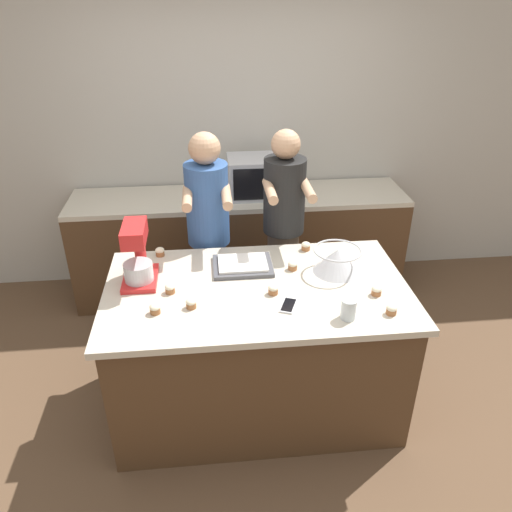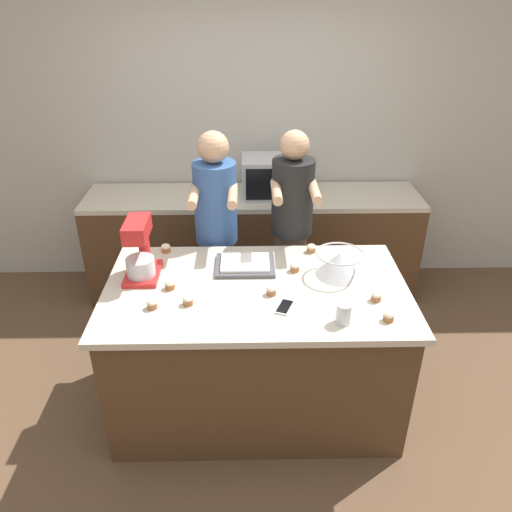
{
  "view_description": "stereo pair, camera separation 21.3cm",
  "coord_description": "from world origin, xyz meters",
  "px_view_note": "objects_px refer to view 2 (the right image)",
  "views": [
    {
      "loc": [
        -0.26,
        -2.47,
        2.48
      ],
      "look_at": [
        0.0,
        0.05,
        1.08
      ],
      "focal_mm": 35.0,
      "sensor_mm": 36.0,
      "label": 1
    },
    {
      "loc": [
        -0.05,
        -2.48,
        2.48
      ],
      "look_at": [
        0.0,
        0.05,
        1.08
      ],
      "focal_mm": 35.0,
      "sensor_mm": 36.0,
      "label": 2
    }
  ],
  "objects_px": {
    "cupcake_4": "(311,248)",
    "cupcake_6": "(271,290)",
    "mixing_bowl": "(339,263)",
    "baking_tray": "(245,264)",
    "stand_mixer": "(140,252)",
    "cell_phone": "(285,307)",
    "drinking_glass": "(344,313)",
    "cupcake_8": "(188,300)",
    "cupcake_1": "(170,285)",
    "cupcake_0": "(376,296)",
    "cupcake_2": "(389,316)",
    "cupcake_7": "(166,248)",
    "person_right": "(291,237)",
    "microwave_oven": "(269,177)",
    "person_left": "(217,238)",
    "cupcake_3": "(152,304)",
    "cupcake_5": "(295,267)"
  },
  "relations": [
    {
      "from": "stand_mixer",
      "to": "cupcake_1",
      "type": "relative_size",
      "value": 6.35
    },
    {
      "from": "microwave_oven",
      "to": "cupcake_7",
      "type": "height_order",
      "value": "microwave_oven"
    },
    {
      "from": "person_left",
      "to": "cell_phone",
      "type": "bearing_deg",
      "value": -65.35
    },
    {
      "from": "person_left",
      "to": "mixing_bowl",
      "type": "bearing_deg",
      "value": -36.26
    },
    {
      "from": "stand_mixer",
      "to": "cupcake_6",
      "type": "relative_size",
      "value": 6.35
    },
    {
      "from": "cupcake_7",
      "to": "person_left",
      "type": "bearing_deg",
      "value": 37.8
    },
    {
      "from": "cupcake_5",
      "to": "cupcake_8",
      "type": "distance_m",
      "value": 0.72
    },
    {
      "from": "stand_mixer",
      "to": "cupcake_5",
      "type": "height_order",
      "value": "stand_mixer"
    },
    {
      "from": "microwave_oven",
      "to": "cupcake_8",
      "type": "xyz_separation_m",
      "value": [
        -0.52,
        -1.58,
        -0.14
      ]
    },
    {
      "from": "cell_phone",
      "to": "drinking_glass",
      "type": "relative_size",
      "value": 1.39
    },
    {
      "from": "person_right",
      "to": "cupcake_1",
      "type": "distance_m",
      "value": 1.05
    },
    {
      "from": "baking_tray",
      "to": "cell_phone",
      "type": "relative_size",
      "value": 2.31
    },
    {
      "from": "person_right",
      "to": "drinking_glass",
      "type": "height_order",
      "value": "person_right"
    },
    {
      "from": "microwave_oven",
      "to": "drinking_glass",
      "type": "xyz_separation_m",
      "value": [
        0.32,
        -1.76,
        -0.11
      ]
    },
    {
      "from": "person_right",
      "to": "person_left",
      "type": "bearing_deg",
      "value": 179.97
    },
    {
      "from": "drinking_glass",
      "to": "cupcake_1",
      "type": "height_order",
      "value": "drinking_glass"
    },
    {
      "from": "cupcake_2",
      "to": "stand_mixer",
      "type": "bearing_deg",
      "value": 160.67
    },
    {
      "from": "person_left",
      "to": "cupcake_4",
      "type": "height_order",
      "value": "person_left"
    },
    {
      "from": "stand_mixer",
      "to": "cupcake_0",
      "type": "height_order",
      "value": "stand_mixer"
    },
    {
      "from": "mixing_bowl",
      "to": "baking_tray",
      "type": "relative_size",
      "value": 0.8
    },
    {
      "from": "person_right",
      "to": "cell_phone",
      "type": "xyz_separation_m",
      "value": [
        -0.11,
        -0.91,
        0.03
      ]
    },
    {
      "from": "stand_mixer",
      "to": "mixing_bowl",
      "type": "bearing_deg",
      "value": -0.47
    },
    {
      "from": "microwave_oven",
      "to": "cupcake_3",
      "type": "relative_size",
      "value": 7.5
    },
    {
      "from": "stand_mixer",
      "to": "baking_tray",
      "type": "xyz_separation_m",
      "value": [
        0.62,
        0.1,
        -0.15
      ]
    },
    {
      "from": "cupcake_2",
      "to": "cupcake_6",
      "type": "distance_m",
      "value": 0.66
    },
    {
      "from": "baking_tray",
      "to": "cupcake_3",
      "type": "relative_size",
      "value": 6.26
    },
    {
      "from": "cupcake_2",
      "to": "cupcake_8",
      "type": "height_order",
      "value": "same"
    },
    {
      "from": "cupcake_2",
      "to": "cupcake_8",
      "type": "bearing_deg",
      "value": 170.94
    },
    {
      "from": "cupcake_1",
      "to": "stand_mixer",
      "type": "bearing_deg",
      "value": 140.9
    },
    {
      "from": "cupcake_1",
      "to": "cupcake_7",
      "type": "xyz_separation_m",
      "value": [
        -0.09,
        0.46,
        0.0
      ]
    },
    {
      "from": "cupcake_1",
      "to": "cupcake_2",
      "type": "xyz_separation_m",
      "value": [
        1.2,
        -0.34,
        0.0
      ]
    },
    {
      "from": "stand_mixer",
      "to": "cupcake_8",
      "type": "bearing_deg",
      "value": -45.71
    },
    {
      "from": "drinking_glass",
      "to": "cupcake_1",
      "type": "relative_size",
      "value": 1.95
    },
    {
      "from": "person_left",
      "to": "mixing_bowl",
      "type": "relative_size",
      "value": 5.58
    },
    {
      "from": "stand_mixer",
      "to": "microwave_oven",
      "type": "height_order",
      "value": "stand_mixer"
    },
    {
      "from": "cupcake_8",
      "to": "cupcake_3",
      "type": "bearing_deg",
      "value": -170.61
    },
    {
      "from": "cupcake_2",
      "to": "drinking_glass",
      "type": "bearing_deg",
      "value": -177.27
    },
    {
      "from": "person_right",
      "to": "microwave_oven",
      "type": "xyz_separation_m",
      "value": [
        -0.13,
        0.71,
        0.2
      ]
    },
    {
      "from": "drinking_glass",
      "to": "cupcake_8",
      "type": "relative_size",
      "value": 1.95
    },
    {
      "from": "cupcake_2",
      "to": "cupcake_8",
      "type": "xyz_separation_m",
      "value": [
        -1.08,
        0.17,
        0.0
      ]
    },
    {
      "from": "person_right",
      "to": "cupcake_8",
      "type": "distance_m",
      "value": 1.09
    },
    {
      "from": "mixing_bowl",
      "to": "microwave_oven",
      "type": "xyz_separation_m",
      "value": [
        -0.37,
        1.28,
        0.09
      ]
    },
    {
      "from": "mixing_bowl",
      "to": "cell_phone",
      "type": "relative_size",
      "value": 1.84
    },
    {
      "from": "cupcake_5",
      "to": "cupcake_2",
      "type": "bearing_deg",
      "value": -49.29
    },
    {
      "from": "baking_tray",
      "to": "cupcake_5",
      "type": "xyz_separation_m",
      "value": [
        0.31,
        -0.06,
        0.01
      ]
    },
    {
      "from": "cupcake_0",
      "to": "baking_tray",
      "type": "bearing_deg",
      "value": 152.14
    },
    {
      "from": "cupcake_4",
      "to": "cupcake_6",
      "type": "height_order",
      "value": "same"
    },
    {
      "from": "cupcake_0",
      "to": "cupcake_7",
      "type": "relative_size",
      "value": 1.0
    },
    {
      "from": "mixing_bowl",
      "to": "cupcake_1",
      "type": "bearing_deg",
      "value": -172.15
    },
    {
      "from": "stand_mixer",
      "to": "person_right",
      "type": "bearing_deg",
      "value": 30.37
    }
  ]
}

